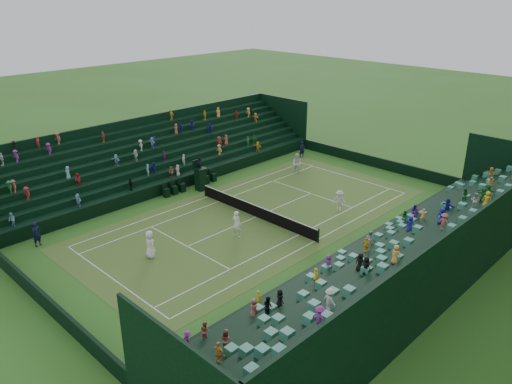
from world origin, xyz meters
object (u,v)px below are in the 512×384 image
at_px(tennis_net, 256,211).
at_px(player_near_west, 150,244).
at_px(umpire_chair, 200,176).
at_px(player_far_east, 339,200).
at_px(player_near_east, 237,224).
at_px(player_far_west, 297,164).

bearing_deg(tennis_net, player_near_west, -93.37).
height_order(umpire_chair, player_far_east, umpire_chair).
height_order(player_near_east, player_far_west, player_near_east).
relative_size(tennis_net, player_far_west, 6.17).
relative_size(player_near_east, player_far_west, 1.00).
bearing_deg(player_near_east, player_near_west, 64.40).
height_order(tennis_net, player_far_east, player_far_east).
height_order(tennis_net, umpire_chair, umpire_chair).
distance_m(player_near_east, player_far_east, 8.76).
bearing_deg(player_near_west, umpire_chair, -47.80).
bearing_deg(player_near_east, player_far_east, -113.79).
bearing_deg(tennis_net, player_far_east, 55.80).
bearing_deg(player_near_west, tennis_net, -85.91).
height_order(umpire_chair, player_near_west, umpire_chair).
xyz_separation_m(player_near_west, player_far_west, (-3.39, 18.16, 0.04)).
relative_size(umpire_chair, player_far_east, 1.79).
xyz_separation_m(tennis_net, player_far_west, (-3.92, 9.31, 0.42)).
xyz_separation_m(player_near_east, player_far_west, (-5.18, 12.44, -0.00)).
xyz_separation_m(player_near_west, player_far_east, (4.13, 14.17, -0.11)).
distance_m(player_near_west, player_far_east, 14.76).
xyz_separation_m(umpire_chair, player_far_east, (10.69, 4.71, -0.42)).
distance_m(player_far_west, player_far_east, 8.52).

